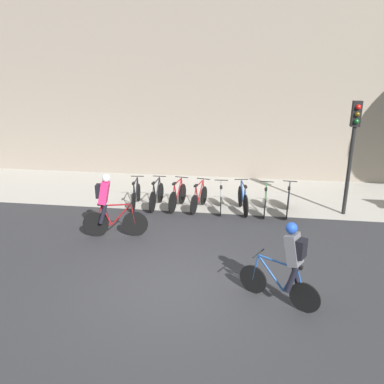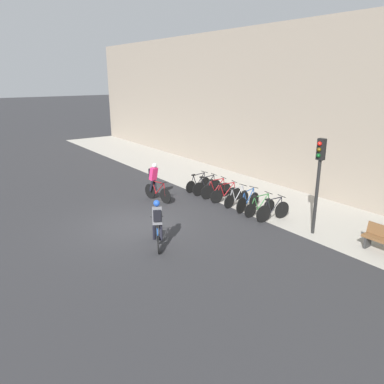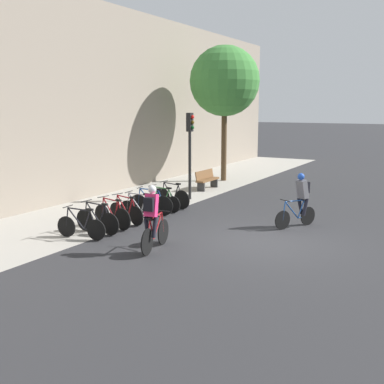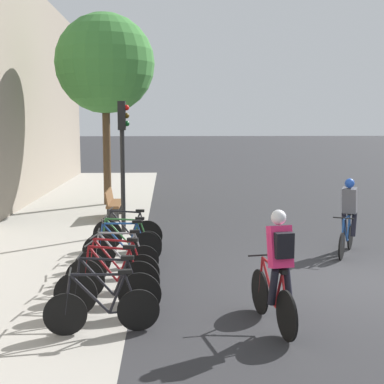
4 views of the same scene
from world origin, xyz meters
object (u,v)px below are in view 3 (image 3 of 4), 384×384
Objects in this scene: parked_bike_0 at (81,226)px; parked_bike_7 at (172,197)px; parked_bike_5 at (151,203)px; parked_bike_2 at (112,215)px; bench at (207,179)px; parked_bike_3 at (126,212)px; parked_bike_1 at (97,220)px; parked_bike_4 at (139,208)px; cyclist_pink at (153,217)px; parked_bike_6 at (162,201)px; traffic_light_pole at (190,140)px; cyclist_grey at (301,198)px.

parked_bike_0 is 5.07m from parked_bike_7.
parked_bike_0 is 1.00× the size of parked_bike_5.
parked_bike_2 is 1.00× the size of bench.
parked_bike_2 is at bearing 179.88° from parked_bike_3.
parked_bike_1 is 8.71m from bench.
parked_bike_1 reaches higher than parked_bike_4.
cyclist_pink is 1.08× the size of parked_bike_0.
bench is (5.05, 0.77, 0.09)m from parked_bike_6.
cyclist_pink is at bearing -158.09° from traffic_light_pole.
bench is at bearing 8.71° from parked_bike_6.
parked_bike_1 reaches higher than bench.
parked_bike_2 is 3.62m from parked_bike_7.
parked_bike_7 is at bearing 0.22° from parked_bike_6.
parked_bike_5 is at bearing -179.99° from parked_bike_7.
parked_bike_2 is (0.72, 0.00, 0.00)m from parked_bike_1.
parked_bike_4 is (0.73, -0.00, -0.01)m from parked_bike_3.
cyclist_grey is at bearing -79.60° from parked_bike_5.
parked_bike_3 is (1.45, -0.00, -0.02)m from parked_bike_1.
parked_bike_6 is (1.45, -0.00, 0.00)m from parked_bike_4.
parked_bike_1 is 1.05× the size of parked_bike_3.
cyclist_grey is 5.45m from parked_bike_4.
parked_bike_7 is at bearing -169.90° from bench.
parked_bike_0 is 0.72m from parked_bike_1.
traffic_light_pole reaches higher than parked_bike_3.
bench is (4.83, 5.93, -0.48)m from cyclist_grey.
bench is at bearing 5.54° from parked_bike_2.
cyclist_grey is 1.12× the size of parked_bike_4.
traffic_light_pole is (6.14, 0.23, 2.07)m from parked_bike_1.
parked_bike_2 is 0.73m from parked_bike_3.
parked_bike_2 reaches higher than parked_bike_3.
parked_bike_3 is at bearing 114.95° from cyclist_grey.
parked_bike_5 is at bearing -175.97° from traffic_light_pole.
parked_bike_5 is (2.90, 0.00, 0.01)m from parked_bike_1.
parked_bike_2 is 5.80m from traffic_light_pole.
parked_bike_0 is 0.97× the size of parked_bike_1.
parked_bike_7 is at bearing 26.54° from cyclist_pink.
bench is at bearing 6.78° from parked_bike_4.
parked_bike_1 reaches higher than parked_bike_6.
cyclist_grey is 5.71m from parked_bike_3.
cyclist_pink is 7.57m from traffic_light_pole.
cyclist_grey reaches higher than parked_bike_4.
parked_bike_0 is 3.62m from parked_bike_5.
parked_bike_0 reaches higher than parked_bike_4.
parked_bike_7 reaches higher than parked_bike_5.
parked_bike_0 is 9.43m from bench.
parked_bike_7 is (2.17, 0.00, 0.04)m from parked_bike_4.
cyclist_pink is 2.60m from parked_bike_0.
traffic_light_pole is (6.87, 0.23, 2.09)m from parked_bike_0.
parked_bike_0 is 0.46× the size of traffic_light_pole.
parked_bike_1 is at bearing -174.92° from bench.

